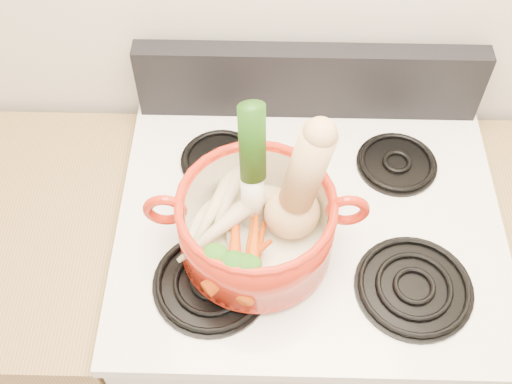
{
  "coord_description": "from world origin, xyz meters",
  "views": [
    {
      "loc": [
        -0.09,
        0.66,
        2.03
      ],
      "look_at": [
        -0.11,
        1.3,
        1.17
      ],
      "focal_mm": 45.0,
      "sensor_mm": 36.0,
      "label": 1
    }
  ],
  "objects_px": {
    "dutch_oven": "(256,225)",
    "squash": "(294,184)",
    "stove_body": "(297,321)",
    "leek": "(252,169)"
  },
  "relations": [
    {
      "from": "dutch_oven",
      "to": "squash",
      "type": "height_order",
      "value": "squash"
    },
    {
      "from": "squash",
      "to": "leek",
      "type": "bearing_deg",
      "value": 154.22
    },
    {
      "from": "dutch_oven",
      "to": "leek",
      "type": "distance_m",
      "value": 0.12
    },
    {
      "from": "stove_body",
      "to": "squash",
      "type": "xyz_separation_m",
      "value": [
        -0.04,
        -0.06,
        0.67
      ]
    },
    {
      "from": "stove_body",
      "to": "leek",
      "type": "distance_m",
      "value": 0.7
    },
    {
      "from": "stove_body",
      "to": "squash",
      "type": "distance_m",
      "value": 0.68
    },
    {
      "from": "squash",
      "to": "leek",
      "type": "xyz_separation_m",
      "value": [
        -0.07,
        0.02,
        0.02
      ]
    },
    {
      "from": "squash",
      "to": "leek",
      "type": "distance_m",
      "value": 0.08
    },
    {
      "from": "stove_body",
      "to": "squash",
      "type": "height_order",
      "value": "squash"
    },
    {
      "from": "dutch_oven",
      "to": "squash",
      "type": "relative_size",
      "value": 1.07
    }
  ]
}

